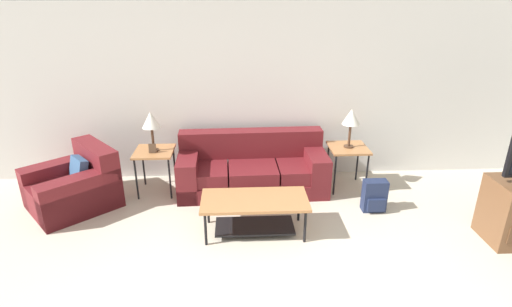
# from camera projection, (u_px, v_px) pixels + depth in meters

# --- Properties ---
(wall_back) EXTENTS (9.17, 0.06, 2.60)m
(wall_back) POSITION_uv_depth(u_px,v_px,m) (261.00, 94.00, 5.94)
(wall_back) COLOR silver
(wall_back) RESTS_ON ground_plane
(couch) EXTENTS (2.14, 0.93, 0.82)m
(couch) POSITION_uv_depth(u_px,v_px,m) (252.00, 170.00, 5.82)
(couch) COLOR maroon
(couch) RESTS_ON ground_plane
(armchair) EXTENTS (1.38, 1.37, 0.80)m
(armchair) POSITION_uv_depth(u_px,v_px,m) (75.00, 186.00, 5.35)
(armchair) COLOR maroon
(armchair) RESTS_ON ground_plane
(coffee_table) EXTENTS (1.26, 0.60, 0.45)m
(coffee_table) POSITION_uv_depth(u_px,v_px,m) (255.00, 208.00, 4.73)
(coffee_table) COLOR #A87042
(coffee_table) RESTS_ON ground_plane
(side_table_left) EXTENTS (0.54, 0.55, 0.64)m
(side_table_left) POSITION_uv_depth(u_px,v_px,m) (154.00, 155.00, 5.63)
(side_table_left) COLOR #A87042
(side_table_left) RESTS_ON ground_plane
(side_table_right) EXTENTS (0.54, 0.55, 0.64)m
(side_table_right) POSITION_uv_depth(u_px,v_px,m) (348.00, 151.00, 5.76)
(side_table_right) COLOR #A87042
(side_table_right) RESTS_ON ground_plane
(table_lamp_left) EXTENTS (0.25, 0.25, 0.56)m
(table_lamp_left) POSITION_uv_depth(u_px,v_px,m) (151.00, 121.00, 5.44)
(table_lamp_left) COLOR #472D1E
(table_lamp_left) RESTS_ON side_table_left
(table_lamp_right) EXTENTS (0.25, 0.25, 0.56)m
(table_lamp_right) POSITION_uv_depth(u_px,v_px,m) (351.00, 118.00, 5.57)
(table_lamp_right) COLOR #472D1E
(table_lamp_right) RESTS_ON side_table_right
(backpack) EXTENTS (0.30, 0.24, 0.43)m
(backpack) POSITION_uv_depth(u_px,v_px,m) (374.00, 196.00, 5.25)
(backpack) COLOR #1E2847
(backpack) RESTS_ON ground_plane
(picture_frame) EXTENTS (0.10, 0.04, 0.13)m
(picture_frame) POSITION_uv_depth(u_px,v_px,m) (152.00, 148.00, 5.50)
(picture_frame) COLOR #4C3828
(picture_frame) RESTS_ON side_table_left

